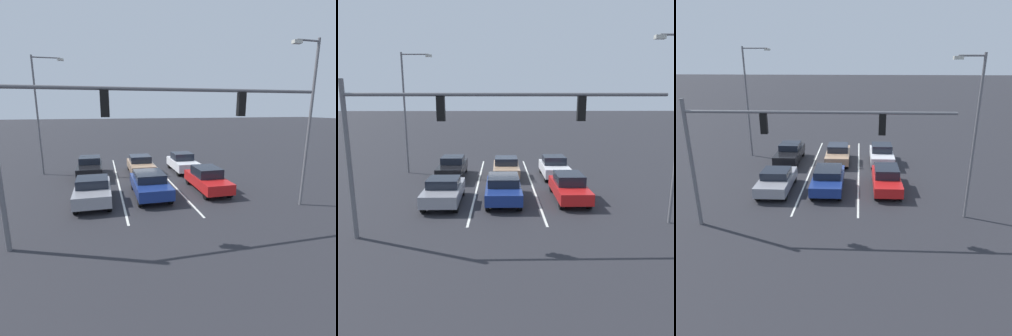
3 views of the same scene
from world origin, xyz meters
The scene contains 11 objects.
ground_plane centered at (0.00, 0.00, 0.00)m, with size 240.00×240.00×0.00m, color #28282D.
lane_stripe_left_divider centered at (-1.83, 1.85, 0.01)m, with size 0.12×15.70×0.01m, color silver.
lane_stripe_center_divider centered at (1.83, 1.85, 0.01)m, with size 0.12×15.70×0.01m, color silver.
car_navy_midlane_front centered at (0.14, 5.80, 0.77)m, with size 1.95×4.38×1.44m.
car_gray_rightlane_front centered at (3.44, 6.16, 0.74)m, with size 1.93×4.15×1.45m.
car_red_leftlane_front centered at (-3.64, 5.57, 0.76)m, with size 1.74×4.37×1.51m.
car_tan_midlane_second centered at (-0.13, 0.01, 0.74)m, with size 1.85×4.06×1.45m.
car_black_rightlane_second centered at (3.80, 0.15, 0.79)m, with size 1.77×4.59×1.55m.
car_white_leftlane_second centered at (-3.66, 0.15, 0.78)m, with size 1.80×4.02×1.55m.
traffic_signal_gantry centered at (2.40, 10.69, 4.75)m, with size 12.69×0.37×6.49m.
street_lamp_right_shoulder centered at (7.25, -1.48, 5.18)m, with size 2.28×0.24×9.00m.
Camera 2 is at (0.33, 23.65, 5.79)m, focal length 35.00 mm.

